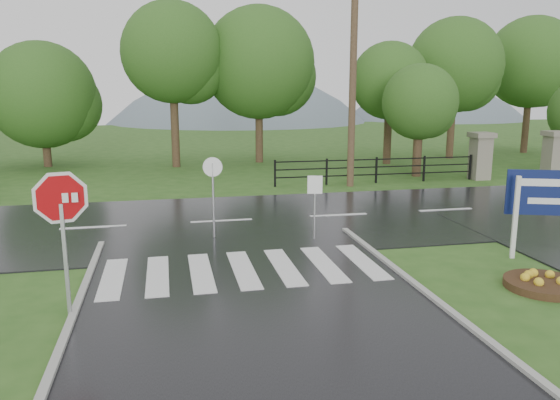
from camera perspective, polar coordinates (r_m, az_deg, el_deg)
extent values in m
plane|color=#2E581D|center=(8.67, 1.10, -18.14)|extent=(120.00, 120.00, 0.00)
cube|color=black|center=(17.94, -6.13, -2.32)|extent=(90.00, 8.00, 0.04)
cube|color=silver|center=(13.11, -17.08, -7.80)|extent=(0.50, 2.80, 0.02)
cube|color=silver|center=(13.05, -12.66, -7.66)|extent=(0.50, 2.80, 0.02)
cube|color=silver|center=(13.06, -8.24, -7.46)|extent=(0.50, 2.80, 0.02)
cube|color=silver|center=(13.15, -3.86, -7.22)|extent=(0.50, 2.80, 0.02)
cube|color=silver|center=(13.32, 0.44, -6.95)|extent=(0.50, 2.80, 0.02)
cube|color=silver|center=(13.56, 4.59, -6.65)|extent=(0.50, 2.80, 0.02)
cube|color=silver|center=(13.87, 8.58, -6.33)|extent=(0.50, 2.80, 0.02)
cube|color=gray|center=(27.78, 20.19, 4.09)|extent=(0.80, 0.80, 2.00)
cube|color=#6B6659|center=(27.67, 20.35, 6.39)|extent=(1.00, 1.00, 0.24)
cube|color=gray|center=(30.09, 26.68, 4.10)|extent=(0.80, 0.80, 2.00)
cube|color=#6B6659|center=(29.99, 26.87, 6.22)|extent=(1.00, 1.00, 0.24)
cube|color=black|center=(25.48, 10.01, 2.64)|extent=(9.50, 0.05, 0.05)
cube|color=black|center=(25.43, 10.04, 3.42)|extent=(9.50, 0.05, 0.05)
cube|color=black|center=(25.38, 10.07, 4.20)|extent=(9.50, 0.05, 0.05)
cube|color=black|center=(24.09, -0.53, 2.79)|extent=(0.08, 0.08, 1.20)
cube|color=black|center=(27.57, 19.24, 3.26)|extent=(0.08, 0.08, 1.20)
sphere|color=slate|center=(76.11, -4.14, -4.86)|extent=(48.00, 48.00, 48.00)
sphere|color=slate|center=(83.38, 15.24, -0.72)|extent=(36.00, 36.00, 36.00)
cube|color=#939399|center=(11.04, -21.48, -6.02)|extent=(0.07, 0.07, 2.22)
cylinder|color=white|center=(10.76, -21.95, 0.22)|extent=(1.29, 0.37, 1.34)
cylinder|color=#B20C10|center=(10.75, -21.96, 0.20)|extent=(1.13, 0.33, 1.16)
cube|color=silver|center=(15.12, 23.37, -1.69)|extent=(0.14, 0.14, 2.14)
cube|color=#0C164D|center=(15.71, 27.06, 0.66)|extent=(2.45, 0.92, 1.18)
cube|color=white|center=(15.64, 27.23, 1.60)|extent=(1.92, 0.69, 0.19)
cube|color=white|center=(15.73, 27.07, -0.13)|extent=(1.42, 0.51, 0.16)
cylinder|color=#332111|center=(13.40, 25.86, -7.95)|extent=(1.69, 1.69, 0.17)
cube|color=#939399|center=(15.52, 3.62, -1.10)|extent=(0.04, 0.04, 1.78)
cube|color=white|center=(15.36, 3.67, 1.61)|extent=(0.42, 0.11, 0.51)
cylinder|color=#939399|center=(15.77, -6.98, -0.14)|extent=(0.07, 0.07, 2.22)
cylinder|color=white|center=(15.57, -7.06, 3.44)|extent=(0.55, 0.08, 0.56)
cylinder|color=#473523|center=(24.21, 7.61, 12.20)|extent=(0.31, 0.31, 9.17)
cylinder|color=#3D2B1C|center=(27.80, 14.18, 5.53)|extent=(0.46, 0.46, 3.04)
sphere|color=#275219|center=(27.67, 14.41, 9.91)|extent=(3.66, 3.66, 3.66)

